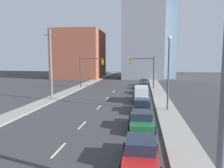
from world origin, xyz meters
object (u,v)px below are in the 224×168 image
object	(u,v)px
traffic_signal_left	(87,68)
sedan_green	(141,121)
box_truck_teal	(141,94)
sedan_brown	(143,86)
sedan_white	(144,83)
traffic_signal_right	(147,68)
sedan_blue	(143,90)
utility_pole_left_mid	(51,64)
sedan_red	(140,153)
street_lamp	(169,68)
sedan_black	(141,106)

from	to	relation	value
traffic_signal_left	sedan_green	distance (m)	28.03
box_truck_teal	sedan_brown	world-z (taller)	box_truck_teal
sedan_green	sedan_white	size ratio (longest dim) A/B	1.08
traffic_signal_right	sedan_white	size ratio (longest dim) A/B	1.49
sedan_white	sedan_blue	bearing A→B (deg)	-90.34
traffic_signal_left	traffic_signal_right	size ratio (longest dim) A/B	1.00
utility_pole_left_mid	box_truck_teal	xyz separation A→B (m)	(12.85, 0.48, -4.15)
traffic_signal_left	sedan_red	distance (m)	34.00
traffic_signal_right	street_lamp	size ratio (longest dim) A/B	0.76
traffic_signal_left	sedan_black	world-z (taller)	traffic_signal_left
sedan_blue	traffic_signal_left	bearing A→B (deg)	155.82
sedan_blue	sedan_white	world-z (taller)	sedan_white
traffic_signal_left	utility_pole_left_mid	xyz separation A→B (m)	(-1.64, -13.89, 0.97)
sedan_red	box_truck_teal	distance (m)	18.44
traffic_signal_left	sedan_brown	world-z (taller)	traffic_signal_left
traffic_signal_left	box_truck_teal	xyz separation A→B (m)	(11.21, -13.41, -3.18)
traffic_signal_right	sedan_red	world-z (taller)	traffic_signal_right
traffic_signal_left	traffic_signal_right	world-z (taller)	same
sedan_red	box_truck_teal	bearing A→B (deg)	89.72
sedan_white	street_lamp	bearing A→B (deg)	-83.29
traffic_signal_right	utility_pole_left_mid	world-z (taller)	utility_pole_left_mid
utility_pole_left_mid	sedan_blue	world-z (taller)	utility_pole_left_mid
sedan_blue	sedan_black	bearing A→B (deg)	-87.11
utility_pole_left_mid	sedan_black	xyz separation A→B (m)	(12.93, -5.33, -4.51)
sedan_red	sedan_green	world-z (taller)	sedan_red
utility_pole_left_mid	street_lamp	size ratio (longest dim) A/B	1.20
traffic_signal_right	sedan_brown	distance (m)	3.60
street_lamp	sedan_red	size ratio (longest dim) A/B	1.80
traffic_signal_right	sedan_black	xyz separation A→B (m)	(-0.78, -19.22, -3.54)
street_lamp	traffic_signal_left	bearing A→B (deg)	127.38
traffic_signal_right	traffic_signal_left	bearing A→B (deg)	180.00
street_lamp	sedan_red	distance (m)	14.17
sedan_green	sedan_brown	xyz separation A→B (m)	(0.10, 25.42, -0.04)
sedan_red	sedan_brown	xyz separation A→B (m)	(0.09, 31.89, -0.05)
sedan_brown	sedan_blue	bearing A→B (deg)	-91.15
sedan_black	box_truck_teal	size ratio (longest dim) A/B	0.73
sedan_blue	box_truck_teal	bearing A→B (deg)	-88.14
sedan_blue	sedan_brown	bearing A→B (deg)	92.95
traffic_signal_right	utility_pole_left_mid	xyz separation A→B (m)	(-13.72, -13.89, 0.97)
sedan_green	box_truck_teal	distance (m)	11.98
sedan_red	sedan_green	size ratio (longest dim) A/B	1.00
traffic_signal_right	sedan_green	distance (m)	25.63
utility_pole_left_mid	sedan_white	xyz separation A→B (m)	(13.21, 19.40, -4.48)
box_truck_teal	sedan_blue	distance (m)	7.46
sedan_red	sedan_brown	world-z (taller)	sedan_red
street_lamp	sedan_green	xyz separation A→B (m)	(-2.86, -6.76, -4.20)
sedan_brown	traffic_signal_left	bearing A→B (deg)	179.52
utility_pole_left_mid	sedan_brown	size ratio (longest dim) A/B	2.14
traffic_signal_left	sedan_black	xyz separation A→B (m)	(11.29, -19.22, -3.54)
sedan_green	sedan_black	bearing A→B (deg)	88.75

